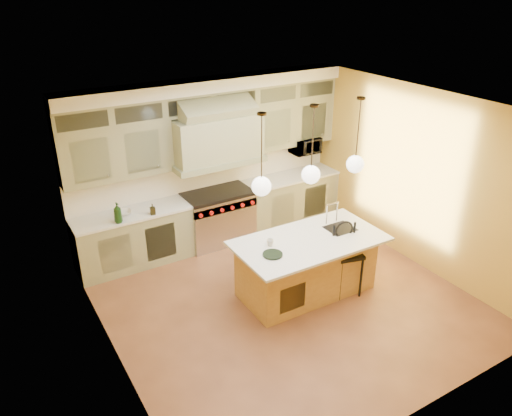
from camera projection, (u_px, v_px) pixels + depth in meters
floor at (285, 300)px, 7.47m from camera, size 5.00×5.00×0.00m
ceiling at (290, 108)px, 6.22m from camera, size 5.00×5.00×0.00m
wall_back at (207, 160)px, 8.78m from camera, size 5.00×0.00×5.00m
wall_front at (430, 308)px, 4.91m from camera, size 5.00×0.00×5.00m
wall_left at (106, 262)px, 5.68m from camera, size 0.00×5.00×5.00m
wall_right at (416, 178)px, 8.01m from camera, size 0.00×5.00×5.00m
back_cabinetry at (214, 165)px, 8.58m from camera, size 5.00×0.77×2.90m
range at (218, 216)px, 8.92m from camera, size 1.20×0.74×0.96m
kitchen_island at (307, 264)px, 7.48m from camera, size 2.22×1.21×1.35m
counter_stool at (347, 254)px, 7.41m from camera, size 0.48×0.48×1.13m
microwave at (305, 146)px, 9.50m from camera, size 0.54×0.37×0.30m
oil_bottle_a at (118, 213)px, 7.63m from camera, size 0.14×0.14×0.33m
oil_bottle_b at (153, 209)px, 7.93m from camera, size 0.09×0.09×0.18m
fruit_bowl at (124, 213)px, 7.94m from camera, size 0.29×0.29×0.06m
cup at (270, 243)px, 7.07m from camera, size 0.11×0.11×0.10m
pendant_left at (261, 184)px, 6.47m from camera, size 0.26×0.26×1.11m
pendant_center at (311, 173)px, 6.84m from camera, size 0.26×0.26×1.11m
pendant_right at (355, 162)px, 7.22m from camera, size 0.26×0.26×1.11m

